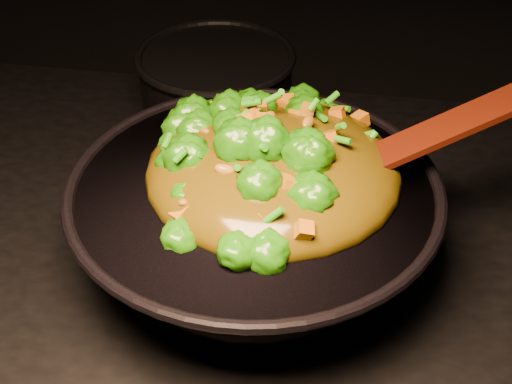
# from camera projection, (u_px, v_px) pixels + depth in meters

# --- Properties ---
(wok) EXTENTS (0.47, 0.47, 0.11)m
(wok) POSITION_uv_depth(u_px,v_px,m) (254.00, 226.00, 0.78)
(wok) COLOR black
(wok) RESTS_ON stovetop
(stir_fry) EXTENTS (0.36, 0.36, 0.09)m
(stir_fry) POSITION_uv_depth(u_px,v_px,m) (274.00, 139.00, 0.73)
(stir_fry) COLOR #257C08
(stir_fry) RESTS_ON wok
(spatula) EXTENTS (0.26, 0.13, 0.11)m
(spatula) POSITION_uv_depth(u_px,v_px,m) (427.00, 137.00, 0.73)
(spatula) COLOR #3A1809
(spatula) RESTS_ON wok
(back_pot) EXTENTS (0.27, 0.27, 0.12)m
(back_pot) POSITION_uv_depth(u_px,v_px,m) (217.00, 91.00, 0.99)
(back_pot) COLOR black
(back_pot) RESTS_ON stovetop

